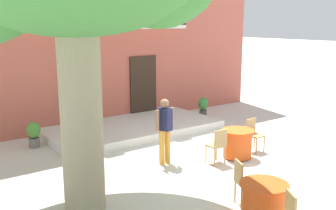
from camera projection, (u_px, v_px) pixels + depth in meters
The scene contains 11 objects.
ground_plane at pixel (224, 158), 10.52m from camera, with size 120.00×120.00×0.00m, color silver.
building_facade at pixel (84, 15), 14.90m from camera, with size 13.00×5.09×7.50m.
entrance_step_platform at pixel (133, 128), 12.99m from camera, with size 5.54×2.79×0.25m, color silver.
cafe_table_near_tree at pixel (263, 203), 7.06m from camera, with size 0.86×0.86×0.76m.
cafe_chair_near_tree_0 at pixel (243, 180), 7.73m from camera, with size 0.53×0.53×0.91m.
cafe_table_middle at pixel (238, 143), 10.48m from camera, with size 0.86×0.86×0.76m.
cafe_chair_middle_0 at pixel (254, 133), 10.98m from camera, with size 0.42×0.42×0.91m.
cafe_chair_middle_1 at pixel (218, 144), 9.98m from camera, with size 0.42×0.42×0.91m.
ground_planter_left at pixel (34, 133), 11.35m from camera, with size 0.39×0.39×0.74m.
ground_planter_right at pixel (203, 106), 14.82m from camera, with size 0.36×0.36×0.78m.
pedestrian_mid_plaza at pixel (165, 128), 9.93m from camera, with size 0.53×0.39×1.67m.
Camera 1 is at (-7.13, -7.17, 3.55)m, focal length 42.67 mm.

